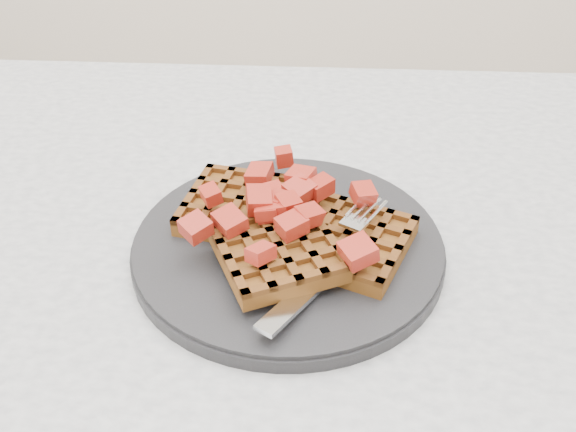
{
  "coord_description": "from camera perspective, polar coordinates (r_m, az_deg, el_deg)",
  "views": [
    {
      "loc": [
        -0.13,
        -0.43,
        1.11
      ],
      "look_at": [
        -0.15,
        -0.0,
        0.79
      ],
      "focal_mm": 40.0,
      "sensor_mm": 36.0,
      "label": 1
    }
  ],
  "objects": [
    {
      "name": "fork",
      "position": [
        0.51,
        4.05,
        -4.09
      ],
      "size": [
        0.11,
        0.17,
        0.02
      ],
      "primitive_type": null,
      "rotation": [
        0.0,
        0.0,
        -0.53
      ],
      "color": "silver",
      "rests_on": "plate"
    },
    {
      "name": "plate",
      "position": [
        0.55,
        -0.0,
        -2.66
      ],
      "size": [
        0.27,
        0.27,
        0.02
      ],
      "primitive_type": "cylinder",
      "color": "black",
      "rests_on": "table"
    },
    {
      "name": "waffles",
      "position": [
        0.54,
        -0.01,
        -1.33
      ],
      "size": [
        0.21,
        0.19,
        0.03
      ],
      "color": "brown",
      "rests_on": "plate"
    },
    {
      "name": "table",
      "position": [
        0.65,
        13.67,
        -11.44
      ],
      "size": [
        1.2,
        0.8,
        0.75
      ],
      "color": "silver",
      "rests_on": "ground"
    },
    {
      "name": "strawberry_pile",
      "position": [
        0.53,
        -0.0,
        1.23
      ],
      "size": [
        0.15,
        0.15,
        0.02
      ],
      "primitive_type": null,
      "color": "#870C03",
      "rests_on": "waffles"
    }
  ]
}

